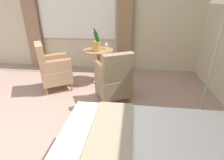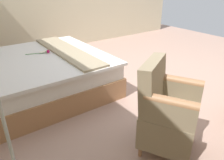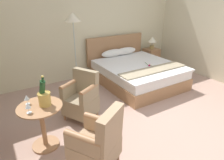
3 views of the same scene
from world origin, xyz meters
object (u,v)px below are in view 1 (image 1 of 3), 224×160
object	(u,v)px
wine_glass_near_bucket	(106,44)
armchair_facing_bed	(53,69)
wine_glass_near_edge	(95,43)
armchair_by_window	(114,79)
side_table_round	(99,63)
champagne_bucket	(97,44)

from	to	relation	value
wine_glass_near_bucket	armchair_facing_bed	bearing A→B (deg)	-56.88
wine_glass_near_edge	armchair_by_window	world-z (taller)	armchair_by_window
side_table_round	armchair_by_window	size ratio (longest dim) A/B	0.77
wine_glass_near_bucket	wine_glass_near_edge	xyz separation A→B (m)	(-0.03, -0.25, 0.00)
wine_glass_near_bucket	champagne_bucket	bearing A→B (deg)	-37.22
champagne_bucket	side_table_round	bearing A→B (deg)	172.11
side_table_round	wine_glass_near_edge	xyz separation A→B (m)	(-0.16, -0.11, 0.39)
wine_glass_near_bucket	armchair_by_window	xyz separation A→B (m)	(0.94, 0.28, -0.40)
champagne_bucket	wine_glass_near_edge	distance (m)	0.26
armchair_by_window	side_table_round	bearing A→B (deg)	-151.90
champagne_bucket	wine_glass_near_edge	size ratio (longest dim) A/B	3.16
champagne_bucket	armchair_facing_bed	size ratio (longest dim) A/B	0.49
wine_glass_near_edge	wine_glass_near_bucket	bearing A→B (deg)	83.45
champagne_bucket	wine_glass_near_bucket	bearing A→B (deg)	142.78
armchair_by_window	champagne_bucket	bearing A→B (deg)	-148.84
side_table_round	armchair_facing_bed	bearing A→B (deg)	-58.70
champagne_bucket	armchair_by_window	distance (m)	0.96
side_table_round	wine_glass_near_edge	distance (m)	0.44
side_table_round	wine_glass_near_bucket	size ratio (longest dim) A/B	4.77
champagne_bucket	armchair_by_window	xyz separation A→B (m)	(0.73, 0.44, -0.43)
wine_glass_near_bucket	side_table_round	bearing A→B (deg)	-48.21
armchair_facing_bed	wine_glass_near_bucket	bearing A→B (deg)	123.12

